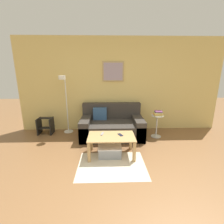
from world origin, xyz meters
TOP-DOWN VIEW (x-y plane):
  - ground_plane at (0.00, 0.00)m, footprint 16.00×16.00m
  - wall_back at (-0.00, 2.98)m, footprint 5.60×0.09m
  - area_rug at (-0.29, 1.07)m, footprint 1.24×0.94m
  - couch at (-0.25, 2.47)m, footprint 1.59×0.98m
  - coffee_table at (-0.29, 1.45)m, footprint 0.94×0.57m
  - storage_bin at (-0.32, 1.46)m, footprint 0.47×0.44m
  - floor_lamp at (-1.46, 2.62)m, footprint 0.25×0.47m
  - side_table at (0.91, 2.35)m, footprint 0.31×0.31m
  - book_stack at (0.92, 2.34)m, footprint 0.22×0.20m
  - remote_control at (-0.47, 1.54)m, footprint 0.07×0.16m
  - cell_phone at (-0.10, 1.49)m, footprint 0.12×0.15m
  - step_stool at (-2.05, 2.65)m, footprint 0.38×0.32m

SIDE VIEW (x-z plane):
  - ground_plane at x=0.00m, z-range 0.00..0.00m
  - area_rug at x=-0.29m, z-range 0.00..0.01m
  - storage_bin at x=-0.32m, z-range 0.00..0.22m
  - step_stool at x=-2.05m, z-range 0.02..0.45m
  - couch at x=-0.25m, z-range -0.13..0.68m
  - coffee_table at x=-0.29m, z-range 0.13..0.56m
  - side_table at x=0.91m, z-range 0.05..0.64m
  - cell_phone at x=-0.10m, z-range 0.42..0.43m
  - remote_control at x=-0.47m, z-range 0.42..0.44m
  - book_stack at x=0.92m, z-range 0.58..0.70m
  - floor_lamp at x=-1.46m, z-range 0.19..1.76m
  - wall_back at x=0.00m, z-range 0.00..2.55m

